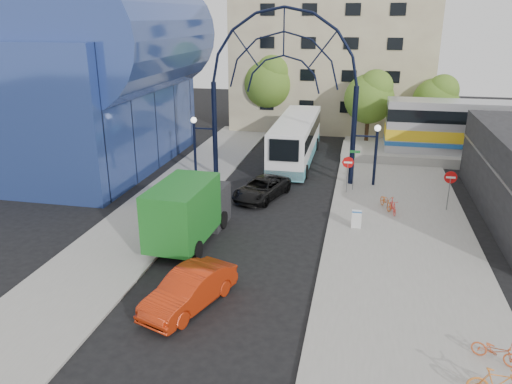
% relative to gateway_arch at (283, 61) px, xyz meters
% --- Properties ---
extents(ground, '(120.00, 120.00, 0.00)m').
position_rel_gateway_arch_xyz_m(ground, '(0.00, -14.00, -8.56)').
color(ground, black).
rests_on(ground, ground).
extents(sidewalk_east, '(8.00, 56.00, 0.12)m').
position_rel_gateway_arch_xyz_m(sidewalk_east, '(8.00, -10.00, -8.50)').
color(sidewalk_east, gray).
rests_on(sidewalk_east, ground).
extents(plaza_west, '(5.00, 50.00, 0.12)m').
position_rel_gateway_arch_xyz_m(plaza_west, '(-6.50, -8.00, -8.50)').
color(plaza_west, gray).
rests_on(plaza_west, ground).
extents(gateway_arch, '(13.64, 0.44, 12.10)m').
position_rel_gateway_arch_xyz_m(gateway_arch, '(0.00, 0.00, 0.00)').
color(gateway_arch, black).
rests_on(gateway_arch, ground).
extents(stop_sign, '(0.80, 0.07, 2.50)m').
position_rel_gateway_arch_xyz_m(stop_sign, '(4.80, -2.00, -6.56)').
color(stop_sign, slate).
rests_on(stop_sign, sidewalk_east).
extents(do_not_enter_sign, '(0.76, 0.07, 2.48)m').
position_rel_gateway_arch_xyz_m(do_not_enter_sign, '(11.00, -4.00, -6.58)').
color(do_not_enter_sign, slate).
rests_on(do_not_enter_sign, sidewalk_east).
extents(street_name_sign, '(0.70, 0.70, 2.80)m').
position_rel_gateway_arch_xyz_m(street_name_sign, '(5.20, -1.40, -6.43)').
color(street_name_sign, slate).
rests_on(street_name_sign, sidewalk_east).
extents(sandwich_board, '(0.55, 0.61, 0.99)m').
position_rel_gateway_arch_xyz_m(sandwich_board, '(5.60, -8.02, -7.81)').
color(sandwich_board, white).
rests_on(sandwich_board, sidewalk_east).
extents(transit_hall, '(16.50, 18.00, 14.50)m').
position_rel_gateway_arch_xyz_m(transit_hall, '(-15.30, 1.00, -1.86)').
color(transit_hall, navy).
rests_on(transit_hall, ground).
extents(apartment_block, '(20.00, 12.10, 14.00)m').
position_rel_gateway_arch_xyz_m(apartment_block, '(2.00, 20.97, -1.55)').
color(apartment_block, tan).
rests_on(apartment_block, ground).
extents(tree_north_a, '(4.48, 4.48, 7.00)m').
position_rel_gateway_arch_xyz_m(tree_north_a, '(6.12, 11.93, -3.95)').
color(tree_north_a, '#382314').
rests_on(tree_north_a, ground).
extents(tree_north_b, '(5.12, 5.12, 8.00)m').
position_rel_gateway_arch_xyz_m(tree_north_b, '(-3.88, 15.93, -3.29)').
color(tree_north_b, '#382314').
rests_on(tree_north_b, ground).
extents(tree_north_c, '(4.16, 4.16, 6.50)m').
position_rel_gateway_arch_xyz_m(tree_north_c, '(12.12, 13.93, -4.28)').
color(tree_north_c, '#382314').
rests_on(tree_north_c, ground).
extents(city_bus, '(3.14, 12.97, 3.55)m').
position_rel_gateway_arch_xyz_m(city_bus, '(0.28, 5.46, -6.70)').
color(city_bus, white).
rests_on(city_bus, ground).
extents(green_truck, '(2.89, 6.93, 3.45)m').
position_rel_gateway_arch_xyz_m(green_truck, '(-3.10, -11.22, -6.84)').
color(green_truck, black).
rests_on(green_truck, ground).
extents(black_suv, '(3.64, 5.42, 1.38)m').
position_rel_gateway_arch_xyz_m(black_suv, '(-0.66, -4.05, -7.87)').
color(black_suv, black).
rests_on(black_suv, ground).
extents(red_sedan, '(3.16, 5.05, 1.57)m').
position_rel_gateway_arch_xyz_m(red_sedan, '(-0.96, -17.49, -7.77)').
color(red_sedan, '#B1270A').
rests_on(red_sedan, ground).
extents(bike_near_a, '(1.13, 1.82, 0.90)m').
position_rel_gateway_arch_xyz_m(bike_near_a, '(7.31, -4.53, -7.98)').
color(bike_near_a, orange).
rests_on(bike_near_a, sidewalk_east).
extents(bike_near_b, '(0.70, 1.53, 0.89)m').
position_rel_gateway_arch_xyz_m(bike_near_b, '(7.70, -5.29, -7.99)').
color(bike_near_b, '#FB3B32').
rests_on(bike_near_b, sidewalk_east).
extents(bike_far_a, '(1.68, 1.18, 0.84)m').
position_rel_gateway_arch_xyz_m(bike_far_a, '(10.58, -18.74, -8.02)').
color(bike_far_a, '#CB5528').
rests_on(bike_far_a, sidewalk_east).
extents(bike_far_b, '(1.80, 0.59, 1.07)m').
position_rel_gateway_arch_xyz_m(bike_far_b, '(10.19, -20.65, -7.90)').
color(bike_far_b, orange).
rests_on(bike_far_b, sidewalk_east).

